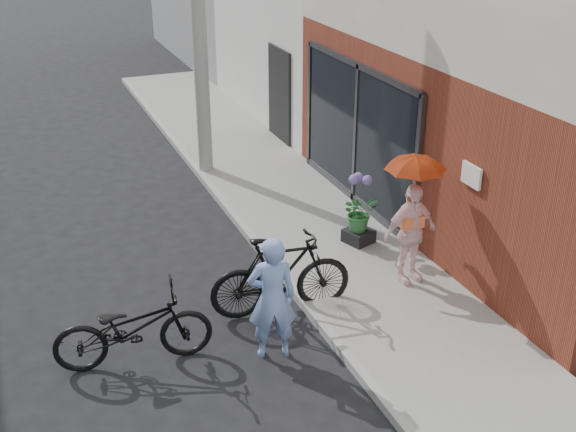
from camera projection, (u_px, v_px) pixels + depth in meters
ground at (258, 349)px, 9.17m from camera, size 80.00×80.00×0.00m
sidewalk at (338, 248)px, 11.54m from camera, size 2.20×24.00×0.12m
curb at (270, 261)px, 11.14m from camera, size 0.12×24.00×0.12m
officer at (272, 298)px, 8.72m from camera, size 0.67×0.52×1.64m
bike_left at (133, 328)px, 8.70m from camera, size 1.98×0.90×1.01m
bike_right at (281, 275)px, 9.70m from camera, size 2.00×0.78×1.17m
kimono_woman at (410, 233)px, 10.21m from camera, size 0.91×0.46×1.49m
parasol at (416, 161)px, 9.74m from camera, size 0.80×0.80×0.70m
planter at (359, 236)px, 11.57m from camera, size 0.52×0.52×0.21m
potted_plant at (360, 212)px, 11.39m from camera, size 0.56×0.48×0.62m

